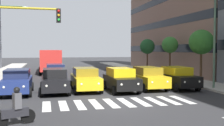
{
  "coord_description": "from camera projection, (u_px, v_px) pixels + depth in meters",
  "views": [
    {
      "loc": [
        4.09,
        15.03,
        3.09
      ],
      "look_at": [
        -1.07,
        -5.89,
        2.01
      ],
      "focal_mm": 43.53,
      "sensor_mm": 36.0,
      "label": 1
    }
  ],
  "objects": [
    {
      "name": "ground_plane",
      "position": [
        118.0,
        103.0,
        15.71
      ],
      "size": [
        180.0,
        180.0,
        0.0
      ],
      "primitive_type": "plane",
      "color": "#2D2D30"
    },
    {
      "name": "crosswalk_markings",
      "position": [
        118.0,
        103.0,
        15.71
      ],
      "size": [
        8.55,
        2.8,
        0.01
      ],
      "color": "silver",
      "rests_on": "ground_plane"
    },
    {
      "name": "car_0",
      "position": [
        177.0,
        77.0,
        21.34
      ],
      "size": [
        2.02,
        4.44,
        1.72
      ],
      "color": "black",
      "rests_on": "ground_plane"
    },
    {
      "name": "car_1",
      "position": [
        148.0,
        78.0,
        21.13
      ],
      "size": [
        2.02,
        4.44,
        1.72
      ],
      "color": "gold",
      "rests_on": "ground_plane"
    },
    {
      "name": "car_2",
      "position": [
        121.0,
        79.0,
        19.96
      ],
      "size": [
        2.02,
        4.44,
        1.72
      ],
      "color": "black",
      "rests_on": "ground_plane"
    },
    {
      "name": "car_3",
      "position": [
        85.0,
        79.0,
        20.14
      ],
      "size": [
        2.02,
        4.44,
        1.72
      ],
      "color": "gold",
      "rests_on": "ground_plane"
    },
    {
      "name": "car_4",
      "position": [
        55.0,
        80.0,
        19.25
      ],
      "size": [
        2.02,
        4.44,
        1.72
      ],
      "color": "black",
      "rests_on": "ground_plane"
    },
    {
      "name": "car_5",
      "position": [
        17.0,
        81.0,
        18.69
      ],
      "size": [
        2.02,
        4.44,
        1.72
      ],
      "color": "navy",
      "rests_on": "ground_plane"
    },
    {
      "name": "car_row2_0",
      "position": [
        55.0,
        73.0,
        25.18
      ],
      "size": [
        2.02,
        4.44,
        1.72
      ],
      "color": "navy",
      "rests_on": "ground_plane"
    },
    {
      "name": "bus_behind_traffic",
      "position": [
        50.0,
        59.0,
        36.02
      ],
      "size": [
        2.78,
        10.5,
        3.0
      ],
      "color": "red",
      "rests_on": "ground_plane"
    },
    {
      "name": "motorcycle_with_rider",
      "position": [
        15.0,
        110.0,
        11.02
      ],
      "size": [
        1.61,
        0.75,
        1.57
      ],
      "color": "black",
      "rests_on": "ground_plane"
    },
    {
      "name": "traffic_light_gantry",
      "position": [
        4.0,
        38.0,
        14.34
      ],
      "size": [
        4.28,
        0.36,
        5.5
      ],
      "color": "#AD991E",
      "rests_on": "ground_plane"
    },
    {
      "name": "street_lamp_left",
      "position": [
        208.0,
        27.0,
        20.4
      ],
      "size": [
        3.42,
        0.28,
        7.52
      ],
      "color": "#4C6B56",
      "rests_on": "sidewalk_left"
    },
    {
      "name": "street_lamp_right",
      "position": [
        1.0,
        34.0,
        24.32
      ],
      "size": [
        2.95,
        0.28,
        7.0
      ],
      "color": "#4C6B56",
      "rests_on": "sidewalk_right"
    },
    {
      "name": "street_tree_1",
      "position": [
        201.0,
        42.0,
        23.78
      ],
      "size": [
        2.18,
        2.18,
        4.68
      ],
      "color": "#513823",
      "rests_on": "sidewalk_left"
    },
    {
      "name": "street_tree_2",
      "position": [
        170.0,
        45.0,
        30.15
      ],
      "size": [
        1.82,
        1.82,
        4.36
      ],
      "color": "#513823",
      "rests_on": "sidewalk_left"
    },
    {
      "name": "street_tree_3",
      "position": [
        147.0,
        47.0,
        36.68
      ],
      "size": [
        2.01,
        2.01,
        4.34
      ],
      "color": "#513823",
      "rests_on": "sidewalk_left"
    }
  ]
}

